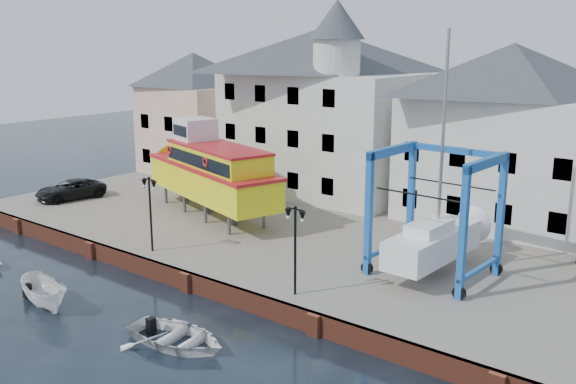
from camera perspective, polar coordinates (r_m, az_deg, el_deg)
The scene contains 13 objects.
ground at distance 33.21m, azimuth -8.98°, elevation -8.70°, with size 140.00×140.00×0.00m, color black.
hardstanding at distance 40.82m, azimuth 2.39°, elevation -3.55°, with size 44.00×22.00×1.00m, color slate.
quay_wall at distance 33.10m, azimuth -8.88°, elevation -7.85°, with size 44.00×0.47×1.00m.
building_pink at distance 56.58m, azimuth -8.28°, elevation 6.96°, with size 8.00×7.00×10.30m.
building_white_main at distance 48.15m, azimuth 2.95°, elevation 7.38°, with size 14.00×8.30×14.00m.
building_white_right at distance 42.39m, azimuth 18.95°, elevation 4.82°, with size 12.00×8.00×11.20m.
lamp_post_left at distance 35.59m, azimuth -12.20°, elevation -0.27°, with size 1.12×0.32×4.20m.
lamp_post_right at distance 28.80m, azimuth 0.65°, elevation -3.22°, with size 1.12×0.32×4.20m.
tour_boat at distance 43.01m, azimuth -7.30°, elevation 1.96°, with size 14.67×7.50×6.23m.
travel_lift at distance 32.99m, azimuth 13.38°, elevation -3.54°, with size 5.73×7.96×11.92m.
van at distance 49.49m, azimuth -18.78°, elevation 0.20°, with size 2.29×4.96×1.38m, color black.
motorboat_a at distance 33.14m, azimuth -20.70°, elevation -9.51°, with size 1.51×4.01×1.55m, color white.
motorboat_b at distance 27.91m, azimuth -9.87°, elevation -13.23°, with size 3.37×4.72×0.98m, color white.
Camera 1 is at (22.85, -20.64, 12.46)m, focal length 40.00 mm.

